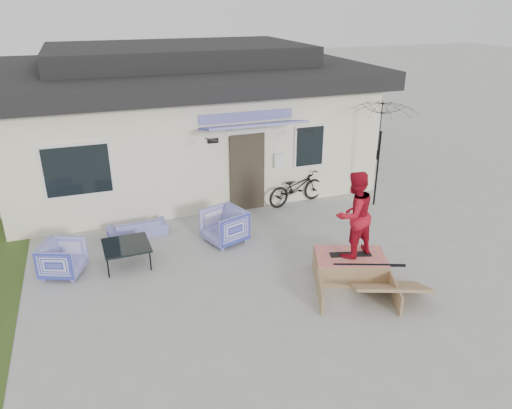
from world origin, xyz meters
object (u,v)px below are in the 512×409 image
object	(u,v)px
patio_umbrella	(380,144)
skater	(354,213)
skateboard	(350,254)
loveseat	(137,225)
bicycle	(296,184)
armchair_right	(224,224)
coffee_table	(127,254)
armchair_left	(63,257)
skate_ramp	(350,266)

from	to	relation	value
patio_umbrella	skater	world-z (taller)	skater
skateboard	loveseat	bearing A→B (deg)	155.30
loveseat	bicycle	size ratio (longest dim) A/B	0.78
bicycle	skater	world-z (taller)	skater
armchair_right	skater	distance (m)	3.23
coffee_table	skater	world-z (taller)	skater
armchair_left	skate_ramp	size ratio (longest dim) A/B	0.43
bicycle	skateboard	bearing A→B (deg)	159.96
patio_umbrella	skate_ramp	size ratio (longest dim) A/B	1.18
bicycle	skateboard	size ratio (longest dim) A/B	2.13
coffee_table	bicycle	bearing A→B (deg)	21.31
patio_umbrella	skateboard	xyz separation A→B (m)	(-2.54, -3.07, -1.25)
armchair_left	skateboard	size ratio (longest dim) A/B	0.95
patio_umbrella	loveseat	bearing A→B (deg)	177.48
skater	armchair_left	bearing A→B (deg)	-33.81
armchair_right	bicycle	size ratio (longest dim) A/B	0.49
coffee_table	skateboard	world-z (taller)	skateboard
skate_ramp	skateboard	distance (m)	0.27
armchair_left	coffee_table	distance (m)	1.30
coffee_table	patio_umbrella	xyz separation A→B (m)	(6.83, 1.06, 1.51)
bicycle	skate_ramp	bearing A→B (deg)	159.80
patio_umbrella	skateboard	bearing A→B (deg)	-129.64
armchair_left	skate_ramp	xyz separation A→B (m)	(5.56, -2.07, -0.17)
loveseat	skater	world-z (taller)	skater
skate_ramp	skateboard	size ratio (longest dim) A/B	2.22
armchair_right	patio_umbrella	bearing A→B (deg)	80.00
armchair_right	skateboard	distance (m)	3.08
armchair_right	coffee_table	xyz separation A→B (m)	(-2.27, -0.32, -0.21)
patio_umbrella	skater	bearing A→B (deg)	-129.64
armchair_left	skateboard	bearing A→B (deg)	-87.45
skater	armchair_right	bearing A→B (deg)	-62.90
armchair_left	skate_ramp	distance (m)	5.94
coffee_table	skater	distance (m)	4.88
skateboard	skater	world-z (taller)	skater
coffee_table	skate_ramp	world-z (taller)	coffee_table
armchair_left	patio_umbrella	xyz separation A→B (m)	(8.12, 1.04, 1.35)
armchair_left	skater	size ratio (longest dim) A/B	0.45
armchair_left	bicycle	xyz separation A→B (m)	(6.09, 1.86, 0.17)
coffee_table	bicycle	world-z (taller)	bicycle
armchair_left	skater	xyz separation A→B (m)	(5.58, -2.03, 1.01)
loveseat	skater	bearing A→B (deg)	136.39
loveseat	armchair_left	size ratio (longest dim) A/B	1.74
patio_umbrella	skater	size ratio (longest dim) A/B	1.25
loveseat	armchair_left	distance (m)	2.13
skate_ramp	armchair_left	bearing A→B (deg)	-179.62
armchair_right	bicycle	bearing A→B (deg)	102.36
coffee_table	skateboard	bearing A→B (deg)	-25.10
loveseat	patio_umbrella	distance (m)	6.63
skater	loveseat	bearing A→B (deg)	-54.38
armchair_left	armchair_right	bearing A→B (deg)	-62.70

